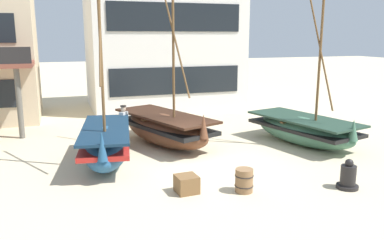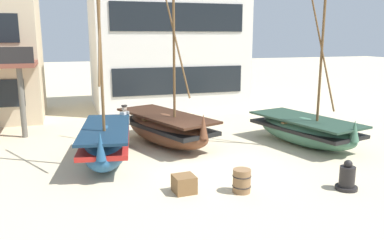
{
  "view_description": "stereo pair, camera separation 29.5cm",
  "coord_description": "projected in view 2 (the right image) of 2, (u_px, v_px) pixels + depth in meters",
  "views": [
    {
      "loc": [
        -4.68,
        -12.58,
        4.48
      ],
      "look_at": [
        0.0,
        1.0,
        1.4
      ],
      "focal_mm": 36.93,
      "sensor_mm": 36.0,
      "label": 1
    },
    {
      "loc": [
        -4.4,
        -12.67,
        4.48
      ],
      "look_at": [
        0.0,
        1.0,
        1.4
      ],
      "focal_mm": 36.93,
      "sensor_mm": 36.0,
      "label": 2
    }
  ],
  "objects": [
    {
      "name": "wooden_barrel",
      "position": [
        242.0,
        181.0,
        11.45
      ],
      "size": [
        0.56,
        0.56,
        0.7
      ],
      "color": "olive",
      "rests_on": "ground"
    },
    {
      "name": "capstan_winch",
      "position": [
        347.0,
        178.0,
        11.66
      ],
      "size": [
        0.65,
        0.65,
        0.91
      ],
      "color": "black",
      "rests_on": "ground"
    },
    {
      "name": "fishing_boat_near_left",
      "position": [
        106.0,
        143.0,
        14.08
      ],
      "size": [
        2.36,
        4.88,
        6.47
      ],
      "color": "#23517A",
      "rests_on": "ground"
    },
    {
      "name": "ground_plane",
      "position": [
        201.0,
        164.0,
        14.05
      ],
      "size": [
        120.0,
        120.0,
        0.0
      ],
      "primitive_type": "plane",
      "color": "beige"
    },
    {
      "name": "fishing_boat_far_right",
      "position": [
        305.0,
        130.0,
        16.43
      ],
      "size": [
        3.1,
        5.23,
        6.36
      ],
      "color": "#427056",
      "rests_on": "ground"
    },
    {
      "name": "cargo_crate",
      "position": [
        184.0,
        184.0,
        11.46
      ],
      "size": [
        0.65,
        0.65,
        0.51
      ],
      "primitive_type": "cube",
      "rotation": [
        0.0,
        0.0,
        0.06
      ],
      "color": "brown",
      "rests_on": "ground"
    },
    {
      "name": "fishing_boat_centre_large",
      "position": [
        166.0,
        128.0,
        16.38
      ],
      "size": [
        3.49,
        5.4,
        7.1
      ],
      "color": "brown",
      "rests_on": "ground"
    },
    {
      "name": "fisherman_by_hull",
      "position": [
        125.0,
        125.0,
        16.35
      ],
      "size": [
        0.41,
        0.41,
        1.68
      ],
      "color": "#33333D",
      "rests_on": "ground"
    },
    {
      "name": "harbor_building_main",
      "position": [
        166.0,
        48.0,
        25.19
      ],
      "size": [
        9.51,
        6.39,
        7.37
      ],
      "color": "white",
      "rests_on": "ground"
    }
  ]
}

